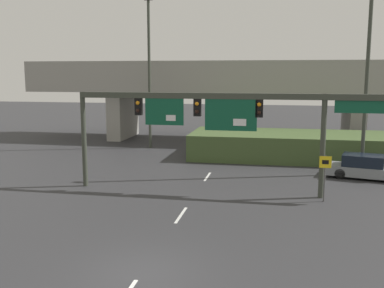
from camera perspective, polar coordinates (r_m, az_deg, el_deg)
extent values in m
plane|color=#2D2D30|center=(15.67, -6.37, -15.82)|extent=(160.00, 160.00, 0.00)
cube|color=silver|center=(21.22, -1.40, -8.99)|extent=(0.14, 2.40, 0.01)
cube|color=silver|center=(28.77, 1.98, -4.16)|extent=(0.14, 2.40, 0.01)
cube|color=silver|center=(36.50, 3.92, -1.34)|extent=(0.14, 2.40, 0.01)
cube|color=silver|center=(44.32, 5.17, 0.49)|extent=(0.14, 2.40, 0.01)
cylinder|color=#383D33|center=(26.66, -13.55, 0.55)|extent=(0.28, 0.28, 5.50)
cylinder|color=#383D33|center=(24.41, 16.26, -0.33)|extent=(0.28, 0.28, 5.50)
cube|color=#383D33|center=(24.15, 5.14, 6.08)|extent=(17.10, 0.32, 0.32)
cube|color=black|center=(25.25, -6.79, 4.74)|extent=(0.40, 0.28, 0.95)
sphere|color=orange|center=(25.07, -6.92, 5.20)|extent=(0.22, 0.22, 0.22)
sphere|color=black|center=(25.10, -6.90, 4.22)|extent=(0.22, 0.22, 0.22)
cube|color=black|center=(24.45, 0.69, 4.66)|extent=(0.40, 0.28, 0.95)
sphere|color=orange|center=(24.26, 0.62, 5.13)|extent=(0.22, 0.22, 0.22)
sphere|color=black|center=(24.30, 0.62, 4.13)|extent=(0.22, 0.22, 0.22)
cube|color=black|center=(24.09, 8.54, 4.50)|extent=(0.40, 0.28, 0.95)
sphere|color=orange|center=(23.90, 8.53, 4.97)|extent=(0.22, 0.22, 0.22)
sphere|color=black|center=(23.93, 8.51, 3.95)|extent=(0.22, 0.22, 0.22)
cube|color=#0F4C33|center=(24.76, -3.53, 4.11)|extent=(2.16, 0.08, 1.46)
cube|color=white|center=(24.65, -2.71, 3.33)|extent=(0.54, 0.03, 0.32)
cube|color=#0F4C33|center=(24.13, 4.94, 3.69)|extent=(2.79, 0.08, 1.69)
cube|color=white|center=(24.07, 6.08, 2.75)|extent=(0.70, 0.03, 0.37)
cube|color=#0F4C33|center=(24.40, 21.38, 4.40)|extent=(3.18, 0.07, 0.64)
cylinder|color=#4C4C4C|center=(23.97, 16.48, -4.23)|extent=(0.08, 0.08, 2.44)
cube|color=yellow|center=(23.75, 16.59, -2.21)|extent=(0.60, 0.03, 0.60)
cube|color=black|center=(23.73, 16.59, -2.22)|extent=(0.33, 0.01, 0.21)
cylinder|color=#383D33|center=(39.31, -5.44, 8.62)|extent=(0.24, 0.24, 12.60)
cylinder|color=#383D33|center=(30.78, 21.59, 12.45)|extent=(0.24, 0.24, 17.46)
cube|color=gray|center=(43.68, 5.26, 7.92)|extent=(39.49, 7.27, 1.99)
cube|color=gray|center=(40.26, 4.80, 9.89)|extent=(39.49, 0.40, 0.90)
cube|color=gray|center=(46.33, -8.74, 3.75)|extent=(1.40, 5.82, 4.75)
cube|color=gray|center=(43.87, 5.20, 3.52)|extent=(1.40, 5.82, 4.75)
cube|color=gray|center=(44.20, 19.80, 3.07)|extent=(1.40, 5.82, 4.75)
cube|color=#42562D|center=(35.53, 12.51, -0.22)|extent=(15.41, 6.06, 1.96)
cube|color=gray|center=(30.26, 21.17, -3.21)|extent=(4.95, 2.89, 0.61)
cube|color=black|center=(30.15, 20.89, -1.95)|extent=(2.74, 2.18, 0.71)
cylinder|color=black|center=(31.19, 18.61, -2.99)|extent=(0.67, 0.37, 0.64)
cylinder|color=black|center=(29.61, 18.27, -3.60)|extent=(0.67, 0.37, 0.64)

